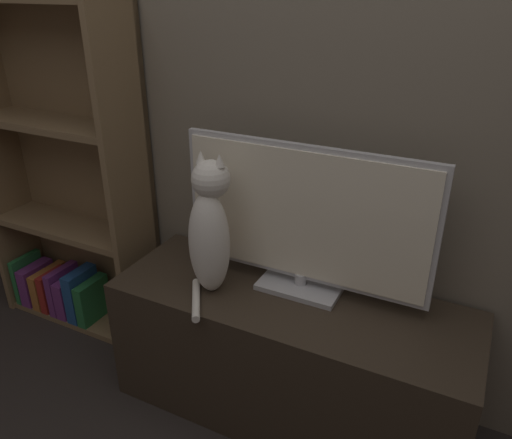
{
  "coord_description": "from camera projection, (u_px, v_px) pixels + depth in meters",
  "views": [
    {
      "loc": [
        0.57,
        -0.46,
        1.57
      ],
      "look_at": [
        -0.14,
        0.95,
        0.82
      ],
      "focal_mm": 35.0,
      "sensor_mm": 36.0,
      "label": 1
    }
  ],
  "objects": [
    {
      "name": "tv",
      "position": [
        304.0,
        220.0,
        1.75
      ],
      "size": [
        0.92,
        0.18,
        0.55
      ],
      "color": "#B7B7BC",
      "rests_on": "tv_stand"
    },
    {
      "name": "bookshelf",
      "position": [
        70.0,
        194.0,
        2.36
      ],
      "size": [
        0.83,
        0.28,
        1.53
      ],
      "color": "brown",
      "rests_on": "ground_plane"
    },
    {
      "name": "cat",
      "position": [
        210.0,
        230.0,
        1.76
      ],
      "size": [
        0.16,
        0.3,
        0.53
      ],
      "rotation": [
        0.0,
        0.0,
        -0.03
      ],
      "color": "silver",
      "rests_on": "tv_stand"
    },
    {
      "name": "tv_stand",
      "position": [
        288.0,
        356.0,
        1.92
      ],
      "size": [
        1.33,
        0.47,
        0.53
      ],
      "color": "#33281E",
      "rests_on": "ground_plane"
    },
    {
      "name": "wall_back",
      "position": [
        329.0,
        69.0,
        1.7
      ],
      "size": [
        4.8,
        0.05,
        2.6
      ],
      "color": "#756B5B",
      "rests_on": "ground_plane"
    }
  ]
}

